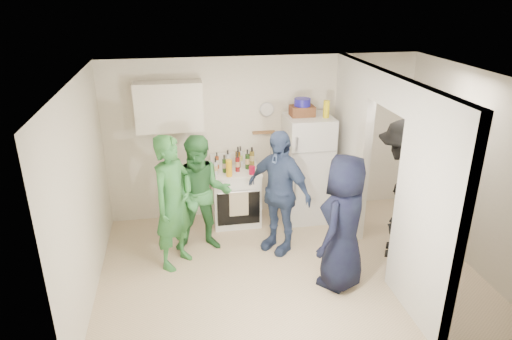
{
  "coord_description": "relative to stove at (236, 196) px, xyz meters",
  "views": [
    {
      "loc": [
        -1.28,
        -4.93,
        3.45
      ],
      "look_at": [
        -0.34,
        0.4,
        1.25
      ],
      "focal_mm": 32.0,
      "sensor_mm": 36.0,
      "label": 1
    }
  ],
  "objects": [
    {
      "name": "person_green_center",
      "position": [
        -0.55,
        -0.7,
        0.39
      ],
      "size": [
        0.85,
        0.68,
        1.65
      ],
      "primitive_type": "imported",
      "rotation": [
        0.0,
        0.0,
        -0.07
      ],
      "color": "#337536",
      "rests_on": "floor"
    },
    {
      "name": "wall_back",
      "position": [
        0.49,
        0.33,
        0.81
      ],
      "size": [
        4.8,
        0.0,
        4.8
      ],
      "primitive_type": "plane",
      "rotation": [
        1.57,
        0.0,
        0.0
      ],
      "color": "silver",
      "rests_on": "floor"
    },
    {
      "name": "partition_pier_back",
      "position": [
        1.69,
        -0.27,
        0.81
      ],
      "size": [
        0.12,
        1.2,
        2.5
      ],
      "primitive_type": "cube",
      "color": "silver",
      "rests_on": "floor"
    },
    {
      "name": "bottle_d",
      "position": [
        0.03,
        -0.06,
        0.58
      ],
      "size": [
        0.06,
        0.06,
        0.29
      ],
      "primitive_type": "cylinder",
      "color": "maroon",
      "rests_on": "stove"
    },
    {
      "name": "nook_window_frame",
      "position": [
        2.85,
        -1.17,
        1.21
      ],
      "size": [
        0.04,
        0.76,
        0.86
      ],
      "primitive_type": "cube",
      "color": "white",
      "rests_on": "wall_right"
    },
    {
      "name": "fridge",
      "position": [
        1.11,
        -0.03,
        0.39
      ],
      "size": [
        0.68,
        0.66,
        1.66
      ],
      "primitive_type": "cube",
      "color": "silver",
      "rests_on": "floor"
    },
    {
      "name": "red_cup",
      "position": [
        0.22,
        -0.2,
        0.5
      ],
      "size": [
        0.09,
        0.09,
        0.12
      ],
      "primitive_type": "cylinder",
      "color": "#B20B33",
      "rests_on": "stove"
    },
    {
      "name": "bottle_f",
      "position": [
        0.19,
        0.02,
        0.59
      ],
      "size": [
        0.07,
        0.07,
        0.31
      ],
      "primitive_type": "cylinder",
      "color": "#1B3914",
      "rests_on": "stove"
    },
    {
      "name": "partition_header",
      "position": [
        1.69,
        -1.37,
        1.86
      ],
      "size": [
        0.12,
        1.0,
        0.4
      ],
      "primitive_type": "cube",
      "color": "silver",
      "rests_on": "partition_pier_back"
    },
    {
      "name": "bottle_g",
      "position": [
        0.28,
        0.16,
        0.58
      ],
      "size": [
        0.07,
        0.07,
        0.29
      ],
      "primitive_type": "cylinder",
      "color": "olive",
      "rests_on": "stove"
    },
    {
      "name": "yellow_cup_stack_top",
      "position": [
        1.33,
        -0.13,
        1.35
      ],
      "size": [
        0.09,
        0.09,
        0.25
      ],
      "primitive_type": "cylinder",
      "color": "yellow",
      "rests_on": "fridge"
    },
    {
      "name": "bottle_c",
      "position": [
        -0.09,
        0.17,
        0.57
      ],
      "size": [
        0.08,
        0.08,
        0.26
      ],
      "primitive_type": "cylinder",
      "color": "silver",
      "rests_on": "stove"
    },
    {
      "name": "person_green_left",
      "position": [
        -0.93,
        -1.01,
        0.46
      ],
      "size": [
        0.75,
        0.78,
        1.79
      ],
      "primitive_type": "imported",
      "rotation": [
        0.0,
        0.0,
        0.88
      ],
      "color": "#2E743F",
      "rests_on": "floor"
    },
    {
      "name": "bottle_h",
      "position": [
        -0.3,
        -0.13,
        0.57
      ],
      "size": [
        0.06,
        0.06,
        0.26
      ],
      "primitive_type": "cylinder",
      "color": "#B7BFC4",
      "rests_on": "stove"
    },
    {
      "name": "nook_window",
      "position": [
        2.87,
        -1.17,
        1.21
      ],
      "size": [
        0.03,
        0.7,
        0.8
      ],
      "primitive_type": "cube",
      "color": "black",
      "rests_on": "wall_right"
    },
    {
      "name": "upper_cabinet",
      "position": [
        -0.91,
        0.15,
        1.41
      ],
      "size": [
        0.95,
        0.34,
        0.7
      ],
      "primitive_type": "cube",
      "color": "silver",
      "rests_on": "wall_back"
    },
    {
      "name": "stove",
      "position": [
        0.0,
        0.0,
        0.0
      ],
      "size": [
        0.73,
        0.61,
        0.87
      ],
      "primitive_type": "cube",
      "color": "white",
      "rests_on": "floor"
    },
    {
      "name": "wall_right",
      "position": [
        2.89,
        -1.37,
        0.81
      ],
      "size": [
        0.0,
        3.4,
        3.4
      ],
      "primitive_type": "plane",
      "rotation": [
        1.57,
        0.0,
        -1.57
      ],
      "color": "silver",
      "rests_on": "floor"
    },
    {
      "name": "partition_pier_front",
      "position": [
        1.69,
        -2.47,
        0.81
      ],
      "size": [
        0.12,
        1.2,
        2.5
      ],
      "primitive_type": "cube",
      "color": "silver",
      "rests_on": "floor"
    },
    {
      "name": "bottle_i",
      "position": [
        0.06,
        0.1,
        0.6
      ],
      "size": [
        0.08,
        0.08,
        0.33
      ],
      "primitive_type": "cylinder",
      "color": "#5C3C0F",
      "rests_on": "stove"
    },
    {
      "name": "yellow_cup_stack_stove",
      "position": [
        -0.12,
        -0.22,
        0.56
      ],
      "size": [
        0.09,
        0.09,
        0.25
      ],
      "primitive_type": "cylinder",
      "color": "gold",
      "rests_on": "stove"
    },
    {
      "name": "wall_front",
      "position": [
        0.49,
        -3.07,
        0.81
      ],
      "size": [
        4.8,
        0.0,
        4.8
      ],
      "primitive_type": "plane",
      "rotation": [
        -1.57,
        0.0,
        0.0
      ],
      "color": "silver",
      "rests_on": "floor"
    },
    {
      "name": "blue_bowl",
      "position": [
        1.01,
        0.02,
        1.43
      ],
      "size": [
        0.24,
        0.24,
        0.11
      ],
      "primitive_type": "cylinder",
      "color": "#1A148D",
      "rests_on": "wicker_basket"
    },
    {
      "name": "person_navy",
      "position": [
        1.05,
        -1.8,
        0.41
      ],
      "size": [
        0.96,
        0.96,
        1.69
      ],
      "primitive_type": "imported",
      "rotation": [
        0.0,
        0.0,
        -2.36
      ],
      "color": "black",
      "rests_on": "floor"
    },
    {
      "name": "bottle_e",
      "position": [
        0.11,
        0.2,
        0.59
      ],
      "size": [
        0.06,
        0.06,
        0.3
      ],
      "primitive_type": "cylinder",
      "color": "silver",
      "rests_on": "stove"
    },
    {
      "name": "ceiling",
      "position": [
        0.49,
        -1.37,
        2.06
      ],
      "size": [
        4.8,
        4.8,
        0.0
      ],
      "primitive_type": "plane",
      "rotation": [
        3.14,
        0.0,
        0.0
      ],
      "color": "white",
      "rests_on": "wall_back"
    },
    {
      "name": "person_nook",
      "position": [
        2.03,
        -1.26,
        0.51
      ],
      "size": [
        1.21,
        1.42,
        1.9
      ],
      "primitive_type": "imported",
      "rotation": [
        0.0,
        0.0,
        -2.08
      ],
      "color": "black",
      "rests_on": "floor"
    },
    {
      "name": "wall_clock",
      "position": [
        0.54,
        0.31,
        1.26
      ],
      "size": [
        0.22,
        0.02,
        0.22
      ],
      "primitive_type": "cylinder",
      "rotation": [
        1.57,
        0.0,
        0.0
      ],
      "color": "white",
      "rests_on": "wall_back"
    },
    {
      "name": "wall_left",
      "position": [
        -1.91,
        -1.37,
        0.81
      ],
      "size": [
        0.0,
        3.4,
        3.4
      ],
      "primitive_type": "plane",
      "rotation": [
        1.57,
        0.0,
        1.57
      ],
      "color": "silver",
      "rests_on": "floor"
    },
    {
      "name": "bottle_a",
      "position": [
        -0.26,
        0.12,
        0.56
      ],
      "size": [
        0.06,
        0.06,
        0.26
      ],
      "primitive_type": "cylinder",
      "color": "brown",
      "rests_on": "stove"
    },
    {
      "name": "floor",
      "position": [
        0.49,
        -1.37,
        -0.44
      ],
      "size": [
        4.8,
        4.8,
        0.0
      ],
      "primitive_type": "plane",
      "color": "#CDB690",
      "rests_on": "ground"
    },
    {
      "name": "wicker_basket",
      "position": [
        1.01,
        0.02,
        1.3
      ],
      "size": [
        0.35,
        0.25,
        0.15
      ],
      "primitive_type": "cube",
      "color": "brown",
      "rests_on": "fridge"
    },
    {
      "name": "bottle_b",
      "position": [
        -0.17,
        -0.06,
        0.57
      ],
      "size": [
        0.06,
        0.06,
        0.27
      ],
      "primitive_type": "cylinder",
      "color": "#264C19",
      "rests_on": "stove"
    },
    {
      "name": "spice_shelf",
      "position": [
        0.49,
        0.28,
        0.91
      ],
      "size": [
        0.35,
        0.08,
        0.03
      ],
      "primitive_type": "cube",
      "color": "olive",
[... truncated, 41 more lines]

